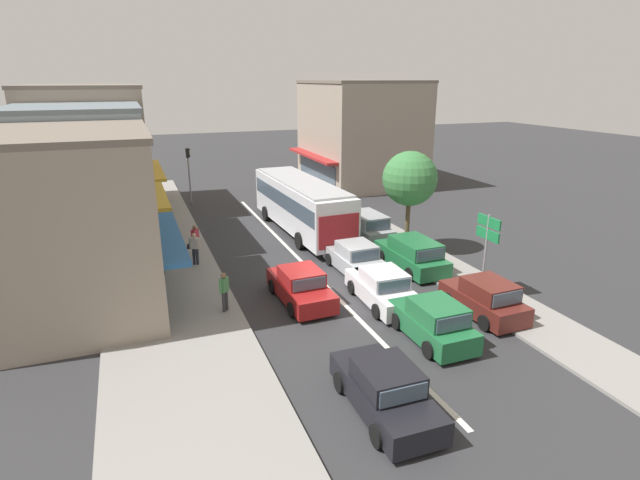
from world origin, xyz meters
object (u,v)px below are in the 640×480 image
at_px(city_bus, 301,202).
at_px(directional_road_sign, 488,235).
at_px(street_tree_right, 410,179).
at_px(pedestrian_with_handbag_near, 194,247).
at_px(parked_wagon_kerb_second, 412,255).
at_px(sedan_queue_far_back, 383,288).
at_px(sedan_behind_bus_mid, 385,390).
at_px(parked_wagon_kerb_third, 365,226).
at_px(pedestrian_browsing_midblock, 224,289).
at_px(traffic_light_downstreet, 189,167).
at_px(parked_hatchback_kerb_rear, 325,205).
at_px(pedestrian_far_walker, 195,238).
at_px(parked_hatchback_kerb_front, 485,299).
at_px(sedan_adjacent_lane_lead, 356,259).
at_px(hatchback_queue_gap_filler, 433,322).
at_px(sedan_behind_bus_near, 301,287).

height_order(city_bus, directional_road_sign, directional_road_sign).
height_order(street_tree_right, pedestrian_with_handbag_near, street_tree_right).
bearing_deg(parked_wagon_kerb_second, pedestrian_with_handbag_near, 157.63).
distance_m(sedan_queue_far_back, pedestrian_with_handbag_near, 9.83).
bearing_deg(sedan_behind_bus_mid, street_tree_right, 57.23).
bearing_deg(parked_wagon_kerb_second, parked_wagon_kerb_third, 90.13).
bearing_deg(parked_wagon_kerb_third, sedan_behind_bus_mid, -113.86).
distance_m(parked_wagon_kerb_second, directional_road_sign, 4.43).
bearing_deg(parked_wagon_kerb_third, pedestrian_browsing_midblock, -143.98).
distance_m(city_bus, traffic_light_downstreet, 11.09).
bearing_deg(sedan_behind_bus_mid, parked_wagon_kerb_second, 55.31).
height_order(sedan_queue_far_back, parked_wagon_kerb_third, parked_wagon_kerb_third).
bearing_deg(sedan_behind_bus_mid, city_bus, 78.76).
distance_m(parked_hatchback_kerb_rear, pedestrian_far_walker, 11.09).
distance_m(parked_hatchback_kerb_front, pedestrian_browsing_midblock, 10.33).
xyz_separation_m(city_bus, sedan_behind_bus_mid, (-3.43, -17.27, -1.22)).
bearing_deg(sedan_adjacent_lane_lead, sedan_behind_bus_mid, -110.47).
height_order(pedestrian_browsing_midblock, pedestrian_far_walker, same).
xyz_separation_m(sedan_queue_far_back, parked_hatchback_kerb_rear, (2.97, 14.22, 0.05)).
height_order(city_bus, sedan_queue_far_back, city_bus).
xyz_separation_m(city_bus, traffic_light_downstreet, (-5.42, 9.63, 0.97)).
xyz_separation_m(hatchback_queue_gap_filler, traffic_light_downstreet, (-5.51, 23.92, 2.15)).
bearing_deg(parked_hatchback_kerb_front, pedestrian_far_walker, 131.59).
xyz_separation_m(sedan_behind_bus_mid, pedestrian_browsing_midblock, (-3.07, 7.75, 0.40)).
distance_m(hatchback_queue_gap_filler, directional_road_sign, 5.42).
bearing_deg(directional_road_sign, street_tree_right, 91.81).
height_order(sedan_queue_far_back, parked_hatchback_kerb_rear, parked_hatchback_kerb_rear).
height_order(traffic_light_downstreet, pedestrian_far_walker, traffic_light_downstreet).
distance_m(traffic_light_downstreet, pedestrian_far_walker, 12.15).
bearing_deg(pedestrian_browsing_midblock, parked_wagon_kerb_third, 36.02).
distance_m(directional_road_sign, pedestrian_far_walker, 14.53).
distance_m(sedan_adjacent_lane_lead, parked_wagon_kerb_second, 2.84).
relative_size(parked_hatchback_kerb_front, pedestrian_far_walker, 2.30).
bearing_deg(sedan_behind_bus_mid, sedan_queue_far_back, 62.70).
bearing_deg(parked_hatchback_kerb_rear, parked_wagon_kerb_second, -88.78).
xyz_separation_m(sedan_behind_bus_mid, sedan_behind_bus_near, (0.15, 7.81, 0.00)).
bearing_deg(pedestrian_browsing_midblock, traffic_light_downstreet, 86.76).
distance_m(parked_wagon_kerb_second, street_tree_right, 4.20).
height_order(hatchback_queue_gap_filler, parked_wagon_kerb_second, parked_wagon_kerb_second).
bearing_deg(sedan_adjacent_lane_lead, pedestrian_browsing_midblock, -161.19).
bearing_deg(traffic_light_downstreet, hatchback_queue_gap_filler, -77.04).
xyz_separation_m(directional_road_sign, pedestrian_far_walker, (-11.04, 9.30, -1.64)).
bearing_deg(sedan_queue_far_back, pedestrian_with_handbag_near, 133.57).
relative_size(sedan_adjacent_lane_lead, parked_hatchback_kerb_rear, 1.14).
distance_m(sedan_behind_bus_mid, sedan_behind_bus_near, 7.81).
distance_m(sedan_behind_bus_near, parked_hatchback_kerb_rear, 14.20).
xyz_separation_m(parked_wagon_kerb_second, pedestrian_with_handbag_near, (-9.98, 4.11, 0.32)).
relative_size(sedan_behind_bus_near, sedan_queue_far_back, 1.00).
height_order(sedan_behind_bus_near, pedestrian_browsing_midblock, pedestrian_browsing_midblock).
xyz_separation_m(directional_road_sign, pedestrian_with_handbag_near, (-11.26, 7.87, -1.64)).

